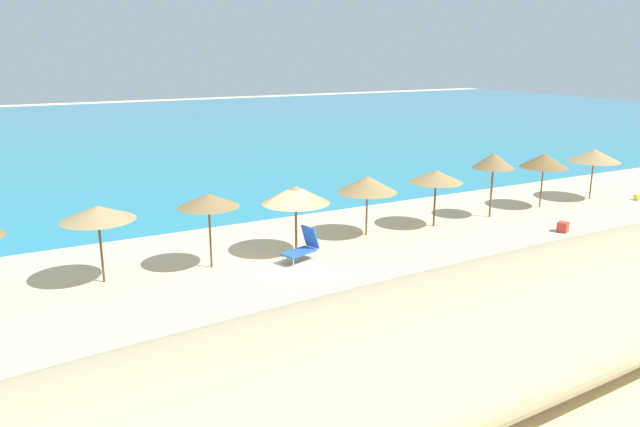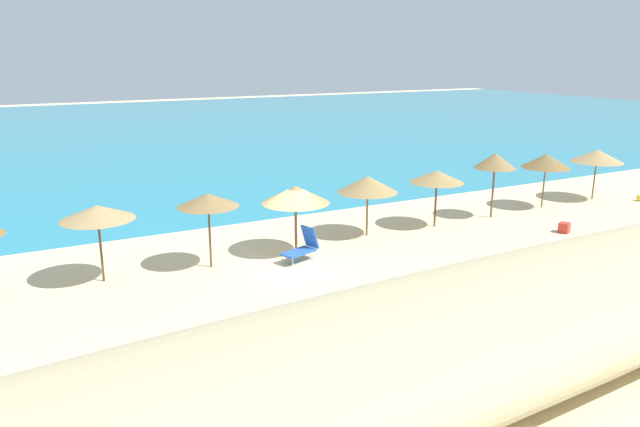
{
  "view_description": "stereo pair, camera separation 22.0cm",
  "coord_description": "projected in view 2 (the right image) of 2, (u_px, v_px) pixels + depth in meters",
  "views": [
    {
      "loc": [
        -9.05,
        -19.02,
        7.54
      ],
      "look_at": [
        1.84,
        1.03,
        1.4
      ],
      "focal_mm": 34.0,
      "sensor_mm": 36.0,
      "label": 1
    },
    {
      "loc": [
        -8.85,
        -19.13,
        7.54
      ],
      "look_at": [
        1.84,
        1.03,
        1.4
      ],
      "focal_mm": 34.0,
      "sensor_mm": 36.0,
      "label": 2
    }
  ],
  "objects": [
    {
      "name": "beach_umbrella_6",
      "position": [
        368.0,
        184.0,
        25.04
      ],
      "size": [
        2.51,
        2.51,
        2.55
      ],
      "color": "brown",
      "rests_on": "ground_plane"
    },
    {
      "name": "beach_umbrella_8",
      "position": [
        495.0,
        161.0,
        27.7
      ],
      "size": [
        1.92,
        1.92,
        3.03
      ],
      "color": "brown",
      "rests_on": "ground_plane"
    },
    {
      "name": "dune_ridge",
      "position": [
        481.0,
        328.0,
        14.29
      ],
      "size": [
        51.36,
        8.18,
        2.41
      ],
      "primitive_type": "ellipsoid",
      "rotation": [
        0.0,
        0.0,
        0.05
      ],
      "color": "#C9B586",
      "rests_on": "ground_plane"
    },
    {
      "name": "beach_umbrella_3",
      "position": [
        97.0,
        213.0,
        19.89
      ],
      "size": [
        2.43,
        2.43,
        2.65
      ],
      "color": "brown",
      "rests_on": "ground_plane"
    },
    {
      "name": "beach_umbrella_9",
      "position": [
        546.0,
        161.0,
        29.57
      ],
      "size": [
        2.33,
        2.33,
        2.69
      ],
      "color": "brown",
      "rests_on": "ground_plane"
    },
    {
      "name": "sea_water",
      "position": [
        105.0,
        133.0,
        57.36
      ],
      "size": [
        160.0,
        70.63,
        0.01
      ],
      "primitive_type": "cube",
      "color": "teal",
      "rests_on": "ground_plane"
    },
    {
      "name": "ground_plane",
      "position": [
        289.0,
        263.0,
        22.28
      ],
      "size": [
        160.0,
        160.0,
        0.0
      ],
      "primitive_type": "plane",
      "color": "beige"
    },
    {
      "name": "cooler_box",
      "position": [
        564.0,
        228.0,
        25.94
      ],
      "size": [
        0.55,
        0.55,
        0.43
      ],
      "primitive_type": "cube",
      "rotation": [
        0.0,
        0.0,
        1.97
      ],
      "color": "red",
      "rests_on": "ground_plane"
    },
    {
      "name": "beach_umbrella_7",
      "position": [
        437.0,
        177.0,
        26.33
      ],
      "size": [
        2.36,
        2.36,
        2.52
      ],
      "color": "brown",
      "rests_on": "ground_plane"
    },
    {
      "name": "lounge_chair_0",
      "position": [
        303.0,
        247.0,
        22.41
      ],
      "size": [
        1.59,
        1.09,
        1.26
      ],
      "rotation": [
        0.0,
        0.0,
        1.9
      ],
      "color": "blue",
      "rests_on": "ground_plane"
    },
    {
      "name": "beach_umbrella_5",
      "position": [
        296.0,
        195.0,
        22.82
      ],
      "size": [
        2.59,
        2.59,
        2.64
      ],
      "color": "brown",
      "rests_on": "ground_plane"
    },
    {
      "name": "beach_umbrella_10",
      "position": [
        597.0,
        156.0,
        31.23
      ],
      "size": [
        2.63,
        2.63,
        2.62
      ],
      "color": "brown",
      "rests_on": "ground_plane"
    },
    {
      "name": "beach_ball",
      "position": [
        640.0,
        198.0,
        31.41
      ],
      "size": [
        0.34,
        0.34,
        0.34
      ],
      "primitive_type": "sphere",
      "color": "yellow",
      "rests_on": "ground_plane"
    },
    {
      "name": "beach_umbrella_4",
      "position": [
        208.0,
        200.0,
        21.22
      ],
      "size": [
        2.17,
        2.17,
        2.72
      ],
      "color": "brown",
      "rests_on": "ground_plane"
    }
  ]
}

